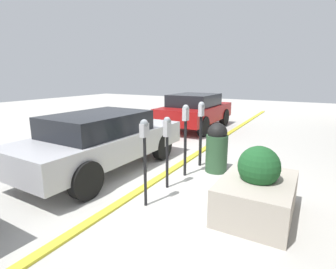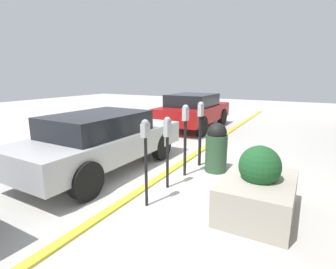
# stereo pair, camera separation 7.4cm
# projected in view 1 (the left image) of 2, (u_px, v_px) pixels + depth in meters

# --- Properties ---
(ground_plane) EXTENTS (40.00, 40.00, 0.00)m
(ground_plane) POSITION_uv_depth(u_px,v_px,m) (164.00, 178.00, 5.69)
(ground_plane) COLOR beige
(curb_strip) EXTENTS (24.50, 0.16, 0.04)m
(curb_strip) POSITION_uv_depth(u_px,v_px,m) (161.00, 177.00, 5.72)
(curb_strip) COLOR gold
(curb_strip) RESTS_ON ground_plane
(parking_meter_nearest) EXTENTS (0.16, 0.13, 1.50)m
(parking_meter_nearest) POSITION_uv_depth(u_px,v_px,m) (145.00, 144.00, 4.26)
(parking_meter_nearest) COLOR black
(parking_meter_nearest) RESTS_ON ground_plane
(parking_meter_second) EXTENTS (0.16, 0.13, 1.42)m
(parking_meter_second) POSITION_uv_depth(u_px,v_px,m) (167.00, 138.00, 5.00)
(parking_meter_second) COLOR black
(parking_meter_second) RESTS_ON ground_plane
(parking_meter_middle) EXTENTS (0.16, 0.13, 1.58)m
(parking_meter_middle) POSITION_uv_depth(u_px,v_px,m) (185.00, 128.00, 5.62)
(parking_meter_middle) COLOR black
(parking_meter_middle) RESTS_ON ground_plane
(parking_meter_fourth) EXTENTS (0.17, 0.15, 1.58)m
(parking_meter_fourth) POSITION_uv_depth(u_px,v_px,m) (201.00, 124.00, 6.27)
(parking_meter_fourth) COLOR black
(parking_meter_fourth) RESTS_ON ground_plane
(planter_box) EXTENTS (1.52, 1.07, 1.13)m
(planter_box) POSITION_uv_depth(u_px,v_px,m) (257.00, 190.00, 4.14)
(planter_box) COLOR #B2A899
(planter_box) RESTS_ON ground_plane
(parked_car_middle) EXTENTS (4.32, 1.81, 1.36)m
(parked_car_middle) POSITION_uv_depth(u_px,v_px,m) (103.00, 139.00, 6.05)
(parked_car_middle) COLOR #B7B7BC
(parked_car_middle) RESTS_ON ground_plane
(parked_car_rear) EXTENTS (3.98, 1.92, 1.44)m
(parked_car_rear) POSITION_uv_depth(u_px,v_px,m) (195.00, 110.00, 10.86)
(parked_car_rear) COLOR maroon
(parked_car_rear) RESTS_ON ground_plane
(trash_bin) EXTENTS (0.50, 0.50, 1.14)m
(trash_bin) POSITION_uv_depth(u_px,v_px,m) (217.00, 147.00, 5.99)
(trash_bin) COLOR #2D5133
(trash_bin) RESTS_ON ground_plane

